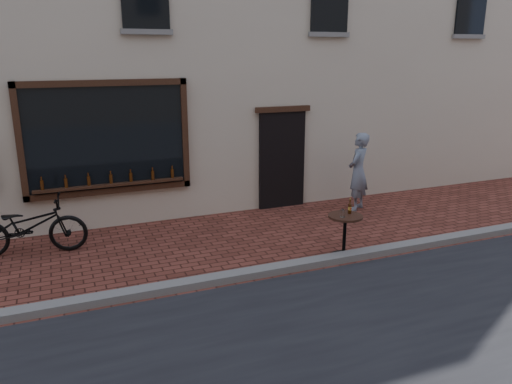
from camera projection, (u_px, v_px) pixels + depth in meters
name	position (u px, v px, depth m)	size (l,w,h in m)	color
ground	(264.00, 280.00, 7.88)	(90.00, 90.00, 0.00)	#53251B
kerb	(260.00, 272.00, 8.04)	(90.00, 0.25, 0.12)	slate
cargo_bicycle	(26.00, 226.00, 8.76)	(2.33, 0.93, 1.11)	black
bistro_table	(345.00, 227.00, 8.65)	(0.60, 0.60, 1.02)	black
pedestrian	(358.00, 172.00, 11.21)	(0.64, 0.42, 1.76)	slate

